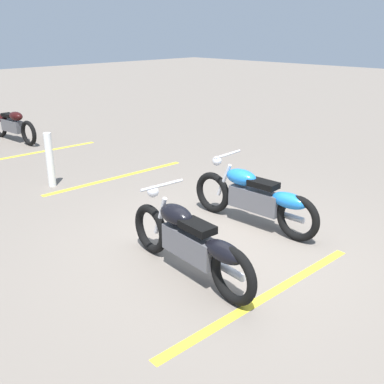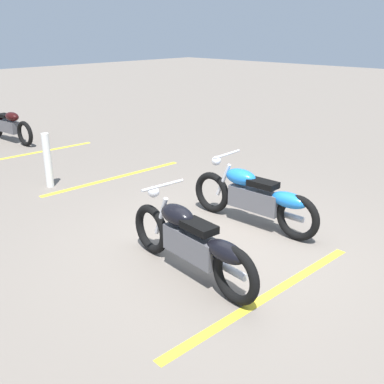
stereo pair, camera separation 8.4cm
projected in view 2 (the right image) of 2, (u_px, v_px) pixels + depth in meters
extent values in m
plane|color=slate|center=(223.00, 246.00, 6.23)|extent=(60.00, 60.00, 0.00)
torus|color=black|center=(212.00, 192.00, 7.30)|extent=(0.67, 0.13, 0.67)
torus|color=black|center=(298.00, 218.00, 6.32)|extent=(0.67, 0.13, 0.67)
cube|color=#59595E|center=(255.00, 200.00, 6.75)|extent=(0.85, 0.25, 0.32)
ellipsoid|color=blue|center=(241.00, 177.00, 6.81)|extent=(0.53, 0.30, 0.24)
ellipsoid|color=blue|center=(289.00, 200.00, 6.34)|extent=(0.57, 0.26, 0.22)
cube|color=black|center=(263.00, 184.00, 6.57)|extent=(0.45, 0.26, 0.09)
cylinder|color=silver|center=(223.00, 180.00, 7.06)|extent=(0.27, 0.07, 0.56)
cylinder|color=silver|center=(227.00, 154.00, 6.89)|extent=(0.06, 0.62, 0.04)
sphere|color=silver|center=(216.00, 161.00, 7.06)|extent=(0.15, 0.15, 0.15)
cylinder|color=silver|center=(282.00, 214.00, 6.65)|extent=(0.70, 0.11, 0.09)
torus|color=black|center=(151.00, 229.00, 5.97)|extent=(0.68, 0.18, 0.67)
torus|color=black|center=(235.00, 276.00, 4.85)|extent=(0.68, 0.18, 0.67)
cube|color=#59595E|center=(192.00, 245.00, 5.34)|extent=(0.86, 0.31, 0.32)
ellipsoid|color=black|center=(177.00, 215.00, 5.43)|extent=(0.55, 0.33, 0.24)
ellipsoid|color=black|center=(226.00, 252.00, 4.88)|extent=(0.58, 0.30, 0.22)
cube|color=black|center=(199.00, 227.00, 5.15)|extent=(0.46, 0.28, 0.09)
cylinder|color=silver|center=(161.00, 216.00, 5.71)|extent=(0.27, 0.08, 0.56)
cylinder|color=silver|center=(163.00, 185.00, 5.53)|extent=(0.10, 0.62, 0.04)
sphere|color=silver|center=(154.00, 192.00, 5.72)|extent=(0.15, 0.15, 0.15)
cylinder|color=silver|center=(223.00, 266.00, 5.19)|extent=(0.71, 0.16, 0.09)
torus|color=black|center=(25.00, 134.00, 11.40)|extent=(0.65, 0.15, 0.64)
cube|color=#59595E|center=(8.00, 126.00, 11.85)|extent=(0.81, 0.26, 0.31)
ellipsoid|color=black|center=(12.00, 117.00, 11.59)|extent=(0.51, 0.30, 0.23)
cube|color=black|center=(4.00, 116.00, 11.83)|extent=(0.43, 0.26, 0.09)
cylinder|color=white|center=(48.00, 161.00, 8.39)|extent=(0.14, 0.14, 1.03)
cube|color=yellow|center=(268.00, 296.00, 5.07)|extent=(0.28, 3.20, 0.01)
cube|color=yellow|center=(115.00, 178.00, 9.07)|extent=(0.28, 3.20, 0.01)
cube|color=yellow|center=(31.00, 153.00, 10.82)|extent=(0.28, 3.20, 0.01)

